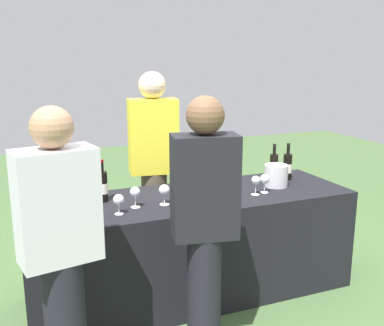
% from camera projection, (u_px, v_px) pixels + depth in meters
% --- Properties ---
extents(ground_plane, '(12.00, 12.00, 0.00)m').
position_uv_depth(ground_plane, '(192.00, 292.00, 3.49)').
color(ground_plane, '#476638').
extents(tasting_table, '(2.40, 0.77, 0.78)m').
position_uv_depth(tasting_table, '(192.00, 245.00, 3.40)').
color(tasting_table, black).
rests_on(tasting_table, ground_plane).
extents(wine_bottle_0, '(0.07, 0.07, 0.30)m').
position_uv_depth(wine_bottle_0, '(103.00, 186.00, 3.17)').
color(wine_bottle_0, black).
rests_on(wine_bottle_0, tasting_table).
extents(wine_bottle_1, '(0.07, 0.07, 0.31)m').
position_uv_depth(wine_bottle_1, '(195.00, 174.00, 3.50)').
color(wine_bottle_1, black).
rests_on(wine_bottle_1, tasting_table).
extents(wine_bottle_2, '(0.07, 0.07, 0.32)m').
position_uv_depth(wine_bottle_2, '(212.00, 173.00, 3.50)').
color(wine_bottle_2, black).
rests_on(wine_bottle_2, tasting_table).
extents(wine_bottle_3, '(0.07, 0.07, 0.31)m').
position_uv_depth(wine_bottle_3, '(274.00, 167.00, 3.69)').
color(wine_bottle_3, black).
rests_on(wine_bottle_3, tasting_table).
extents(wine_bottle_4, '(0.07, 0.07, 0.31)m').
position_uv_depth(wine_bottle_4, '(287.00, 166.00, 3.74)').
color(wine_bottle_4, black).
rests_on(wine_bottle_4, tasting_table).
extents(wine_glass_0, '(0.07, 0.07, 0.13)m').
position_uv_depth(wine_glass_0, '(72.00, 200.00, 2.91)').
color(wine_glass_0, silver).
rests_on(wine_glass_0, tasting_table).
extents(wine_glass_1, '(0.07, 0.07, 0.13)m').
position_uv_depth(wine_glass_1, '(119.00, 200.00, 2.91)').
color(wine_glass_1, silver).
rests_on(wine_glass_1, tasting_table).
extents(wine_glass_2, '(0.07, 0.07, 0.15)m').
position_uv_depth(wine_glass_2, '(135.00, 193.00, 3.04)').
color(wine_glass_2, silver).
rests_on(wine_glass_2, tasting_table).
extents(wine_glass_3, '(0.07, 0.07, 0.14)m').
position_uv_depth(wine_glass_3, '(164.00, 191.00, 3.10)').
color(wine_glass_3, silver).
rests_on(wine_glass_3, tasting_table).
extents(wine_glass_4, '(0.06, 0.06, 0.15)m').
position_uv_depth(wine_glass_4, '(256.00, 181.00, 3.32)').
color(wine_glass_4, silver).
rests_on(wine_glass_4, tasting_table).
extents(wine_glass_5, '(0.07, 0.07, 0.14)m').
position_uv_depth(wine_glass_5, '(265.00, 180.00, 3.37)').
color(wine_glass_5, silver).
rests_on(wine_glass_5, tasting_table).
extents(ice_bucket, '(0.19, 0.19, 0.17)m').
position_uv_depth(ice_bucket, '(276.00, 176.00, 3.55)').
color(ice_bucket, silver).
rests_on(ice_bucket, tasting_table).
extents(server_pouring, '(0.43, 0.28, 1.66)m').
position_uv_depth(server_pouring, '(154.00, 163.00, 3.80)').
color(server_pouring, brown).
rests_on(server_pouring, ground_plane).
extents(guest_0, '(0.42, 0.28, 1.55)m').
position_uv_depth(guest_0, '(60.00, 247.00, 2.27)').
color(guest_0, black).
rests_on(guest_0, ground_plane).
extents(guest_1, '(0.40, 0.27, 1.58)m').
position_uv_depth(guest_1, '(204.00, 223.00, 2.55)').
color(guest_1, black).
rests_on(guest_1, ground_plane).
extents(menu_board, '(0.44, 0.08, 0.86)m').
position_uv_depth(menu_board, '(71.00, 212.00, 4.02)').
color(menu_board, white).
rests_on(menu_board, ground_plane).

